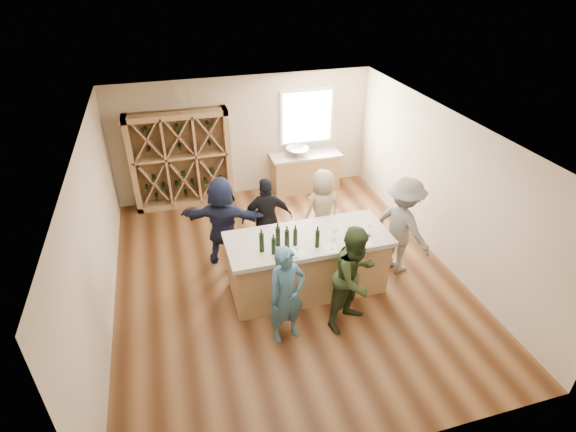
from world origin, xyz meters
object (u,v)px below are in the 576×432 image
object	(u,v)px
wine_bottle_a	(262,243)
person_near_right	(355,278)
wine_rack	(181,160)
wine_bottle_d	(287,239)
person_far_left	(223,221)
wine_bottle_f	(317,239)
person_near_left	(287,295)
wine_bottle_c	(278,237)
wine_bottle_e	(295,237)
person_server	(402,226)
person_far_right	(322,209)
person_far_mid	(267,218)
sink	(298,152)
tasting_counter_base	(307,265)
wine_bottle_b	(273,246)

from	to	relation	value
wine_bottle_a	person_near_right	world-z (taller)	person_near_right
wine_rack	wine_bottle_d	xyz separation A→B (m)	(1.35, -3.88, 0.14)
person_far_left	wine_bottle_f	world-z (taller)	person_far_left
wine_bottle_d	wine_bottle_f	distance (m)	0.48
person_near_left	wine_bottle_f	distance (m)	1.07
wine_bottle_c	wine_bottle_e	distance (m)	0.28
person_server	wine_bottle_c	bearing A→B (deg)	73.01
person_far_right	wine_bottle_f	size ratio (longest dim) A/B	5.44
person_near_right	person_server	bearing A→B (deg)	9.92
person_server	person_far_right	xyz separation A→B (m)	(-1.10, 1.13, -0.11)
wine_bottle_c	person_far_left	world-z (taller)	person_far_left
wine_bottle_a	person_far_right	distance (m)	2.11
wine_bottle_e	person_far_mid	xyz separation A→B (m)	(-0.14, 1.34, -0.41)
person_near_left	person_server	distance (m)	2.69
person_far_mid	wine_bottle_c	bearing A→B (deg)	88.89
wine_bottle_a	person_near_right	size ratio (longest dim) A/B	0.18
sink	wine_bottle_f	xyz separation A→B (m)	(-0.88, -3.93, 0.22)
wine_bottle_e	person_far_right	bearing A→B (deg)	54.71
sink	person_near_left	bearing A→B (deg)	-108.97
wine_rack	wine_bottle_c	world-z (taller)	wine_rack
tasting_counter_base	wine_bottle_b	distance (m)	1.02
person_far_left	wine_rack	bearing A→B (deg)	-59.63
wine_bottle_c	person_server	xyz separation A→B (m)	(2.34, 0.18, -0.32)
wine_bottle_b	person_server	world-z (taller)	person_server
tasting_counter_base	wine_bottle_e	world-z (taller)	wine_bottle_e
wine_bottle_c	person_near_right	bearing A→B (deg)	-42.33
person_far_mid	person_near_left	bearing A→B (deg)	88.25
wine_bottle_a	person_far_right	xyz separation A→B (m)	(1.52, 1.39, -0.42)
tasting_counter_base	wine_bottle_d	world-z (taller)	wine_bottle_d
wine_bottle_d	wine_bottle_a	bearing A→B (deg)	178.45
person_server	wine_bottle_f	size ratio (longest dim) A/B	6.18
tasting_counter_base	person_near_left	bearing A→B (deg)	-123.39
wine_bottle_b	person_far_right	world-z (taller)	person_far_right
wine_bottle_b	person_far_right	distance (m)	2.08
wine_bottle_b	person_far_left	world-z (taller)	person_far_left
wine_rack	sink	size ratio (longest dim) A/B	4.06
wine_bottle_e	person_far_mid	size ratio (longest dim) A/B	0.18
sink	person_server	distance (m)	3.64
wine_rack	wine_bottle_a	bearing A→B (deg)	-76.35
wine_bottle_c	person_near_right	size ratio (longest dim) A/B	0.19
wine_bottle_e	person_server	size ratio (longest dim) A/B	0.16
wine_bottle_b	person_near_left	distance (m)	0.81
wine_rack	tasting_counter_base	distance (m)	4.14
wine_bottle_c	wine_bottle_e	size ratio (longest dim) A/B	1.13
wine_rack	sink	world-z (taller)	wine_rack
sink	wine_bottle_d	world-z (taller)	wine_bottle_d
wine_bottle_e	person_far_left	size ratio (longest dim) A/B	0.17
person_far_left	wine_bottle_b	bearing A→B (deg)	128.99
person_far_left	person_server	bearing A→B (deg)	177.81
wine_rack	wine_bottle_a	size ratio (longest dim) A/B	6.86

